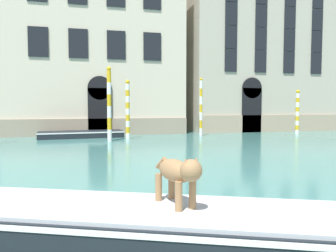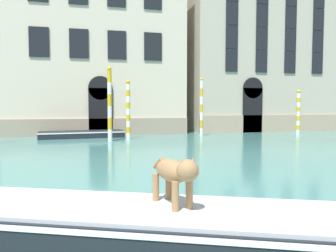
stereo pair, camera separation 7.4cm
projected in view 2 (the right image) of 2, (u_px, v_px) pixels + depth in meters
palazzo_left at (97, 47)px, 25.61m from camera, size 12.87×6.13×13.40m
palazzo_right at (257, 54)px, 28.75m from camera, size 12.60×6.13×13.30m
boat_foreground at (138, 223)px, 5.08m from camera, size 6.82×4.12×0.56m
dog_on_deck at (175, 172)px, 5.05m from camera, size 0.58×1.19×0.81m
boat_moored_near_palazzo at (82, 134)px, 21.64m from camera, size 5.58×2.23×0.43m
mooring_pole_0 at (298, 112)px, 23.85m from camera, size 0.27×0.27×3.26m
mooring_pole_2 at (202, 107)px, 22.50m from camera, size 0.21×0.21×4.01m
mooring_pole_3 at (128, 109)px, 20.49m from camera, size 0.27×0.27×3.71m
mooring_pole_4 at (110, 104)px, 19.28m from camera, size 0.26×0.26×4.40m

